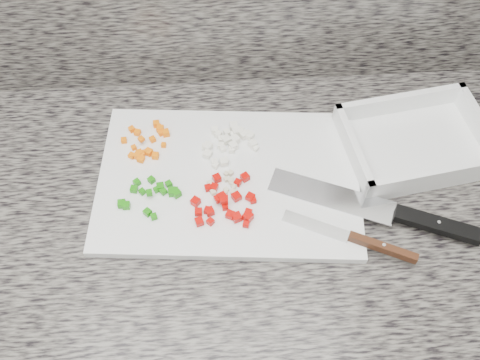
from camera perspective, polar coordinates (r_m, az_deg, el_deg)
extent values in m
cube|color=beige|center=(1.40, -5.35, -12.19)|extent=(3.92, 0.62, 0.86)
cube|color=#635F57|center=(1.00, -7.36, -2.81)|extent=(3.96, 0.64, 0.04)
cube|color=white|center=(0.99, -1.23, 0.02)|extent=(0.50, 0.36, 0.02)
cube|color=orange|center=(1.01, -9.01, 2.58)|extent=(0.01, 0.01, 0.01)
cube|color=orange|center=(1.03, -8.15, 3.71)|extent=(0.01, 0.01, 0.01)
cube|color=orange|center=(1.05, -10.89, 5.00)|extent=(0.01, 0.01, 0.01)
cube|color=orange|center=(1.02, -10.67, 2.91)|extent=(0.01, 0.01, 0.01)
cube|color=orange|center=(1.04, -7.91, 5.00)|extent=(0.01, 0.01, 0.01)
cube|color=orange|center=(1.05, -8.51, 5.43)|extent=(0.01, 0.01, 0.01)
cube|color=orange|center=(1.03, -11.26, 3.42)|extent=(0.01, 0.01, 0.01)
cube|color=orange|center=(1.02, -11.48, 2.58)|extent=(0.01, 0.01, 0.01)
cube|color=orange|center=(1.02, -10.38, 2.90)|extent=(0.01, 0.01, 0.01)
cube|color=orange|center=(1.02, -10.50, 2.68)|extent=(0.02, 0.02, 0.01)
cube|color=orange|center=(1.04, -9.31, 4.31)|extent=(0.01, 0.01, 0.01)
cube|color=orange|center=(1.03, -10.48, 4.31)|extent=(0.01, 0.01, 0.01)
cube|color=orange|center=(1.06, -8.92, 5.93)|extent=(0.01, 0.01, 0.01)
cube|color=orange|center=(1.02, -9.71, 2.96)|extent=(0.02, 0.02, 0.01)
cube|color=orange|center=(1.06, -11.47, 5.33)|extent=(0.01, 0.01, 0.01)
cube|color=orange|center=(1.02, -10.87, 2.56)|extent=(0.01, 0.01, 0.01)
cube|color=orange|center=(1.02, -9.94, 2.99)|extent=(0.01, 0.01, 0.01)
cube|color=orange|center=(1.05, -12.28, 4.16)|extent=(0.01, 0.01, 0.01)
cube|color=orange|center=(1.06, -8.73, 5.76)|extent=(0.01, 0.01, 0.01)
cube|color=orange|center=(1.01, -10.53, 2.21)|extent=(0.02, 0.02, 0.01)
cube|color=orange|center=(1.05, -8.43, 5.02)|extent=(0.01, 0.01, 0.01)
cube|color=white|center=(1.04, -0.07, 5.21)|extent=(0.02, 0.02, 0.01)
cube|color=white|center=(1.02, -3.41, 3.66)|extent=(0.02, 0.02, 0.01)
cube|color=white|center=(1.01, -0.90, 3.23)|extent=(0.01, 0.01, 0.01)
cube|color=white|center=(1.02, -3.75, 3.57)|extent=(0.01, 0.01, 0.01)
cube|color=white|center=(1.03, -0.74, 4.91)|extent=(0.01, 0.01, 0.01)
cube|color=white|center=(1.03, 0.40, 4.85)|extent=(0.02, 0.02, 0.01)
cube|color=white|center=(1.04, -2.70, 5.32)|extent=(0.01, 0.01, 0.01)
cube|color=white|center=(1.03, -2.34, 4.87)|extent=(0.02, 0.02, 0.01)
cube|color=white|center=(0.99, -1.75, 1.95)|extent=(0.02, 0.02, 0.01)
cube|color=white|center=(0.99, -2.66, 1.57)|extent=(0.01, 0.01, 0.01)
cube|color=white|center=(1.02, -2.05, 3.69)|extent=(0.01, 0.01, 0.01)
cube|color=white|center=(1.03, 1.03, 4.76)|extent=(0.02, 0.02, 0.01)
cube|color=white|center=(1.01, -0.73, 3.65)|extent=(0.02, 0.02, 0.01)
cube|color=white|center=(1.02, -0.55, 4.32)|extent=(0.02, 0.02, 0.01)
cube|color=white|center=(1.04, -1.40, 5.09)|extent=(0.02, 0.02, 0.01)
cube|color=white|center=(1.01, -1.84, 3.36)|extent=(0.01, 0.01, 0.01)
cube|color=white|center=(1.03, -2.02, 4.39)|extent=(0.01, 0.01, 0.01)
cube|color=white|center=(1.02, 1.38, 3.83)|extent=(0.02, 0.02, 0.01)
cube|color=white|center=(1.00, -1.61, 2.08)|extent=(0.01, 0.01, 0.01)
cube|color=white|center=(1.03, -0.38, 5.21)|extent=(0.02, 0.02, 0.01)
cube|color=white|center=(1.01, 1.68, 3.42)|extent=(0.01, 0.01, 0.01)
cube|color=white|center=(1.02, -1.50, 4.32)|extent=(0.02, 0.02, 0.01)
cube|color=white|center=(1.00, -3.48, 2.77)|extent=(0.02, 0.02, 0.01)
cube|color=white|center=(0.99, -2.72, 1.89)|extent=(0.01, 0.01, 0.01)
cube|color=white|center=(1.03, 0.84, 4.98)|extent=(0.01, 0.01, 0.01)
cube|color=white|center=(1.01, -3.49, 3.59)|extent=(0.02, 0.02, 0.01)
cube|color=white|center=(1.04, -0.67, 5.77)|extent=(0.02, 0.02, 0.01)
cube|color=#1A7D0B|center=(0.94, -9.17, -3.87)|extent=(0.01, 0.01, 0.01)
cube|color=#1A7D0B|center=(0.96, -12.02, -2.67)|extent=(0.01, 0.01, 0.01)
cube|color=#1A7D0B|center=(0.97, -8.18, -1.21)|extent=(0.02, 0.02, 0.01)
cube|color=#1A7D0B|center=(0.98, -9.43, 0.00)|extent=(0.02, 0.02, 0.01)
cube|color=#1A7D0B|center=(0.99, -10.94, -0.25)|extent=(0.02, 0.02, 0.01)
cube|color=#1A7D0B|center=(0.98, -11.24, -0.96)|extent=(0.01, 0.01, 0.01)
cube|color=#1A7D0B|center=(0.97, -8.89, -1.02)|extent=(0.01, 0.01, 0.01)
cube|color=#1A7D0B|center=(0.96, -6.78, -1.41)|extent=(0.02, 0.02, 0.01)
cube|color=#1A7D0B|center=(0.97, -6.98, -1.13)|extent=(0.01, 0.01, 0.01)
cube|color=#1A7D0B|center=(0.97, -8.49, -0.68)|extent=(0.01, 0.01, 0.01)
cube|color=#1A7D0B|center=(0.98, -7.61, -0.42)|extent=(0.01, 0.01, 0.01)
cube|color=#1A7D0B|center=(0.97, -10.40, -1.23)|extent=(0.01, 0.01, 0.01)
cube|color=#1A7D0B|center=(0.97, -12.50, -2.49)|extent=(0.01, 0.01, 0.01)
cube|color=#1A7D0B|center=(0.95, -9.84, -3.41)|extent=(0.02, 0.02, 0.01)
cube|color=#1A7D0B|center=(0.96, -9.65, -1.34)|extent=(0.01, 0.01, 0.01)
cube|color=#1A7D0B|center=(0.96, -7.24, -1.27)|extent=(0.02, 0.02, 0.01)
cube|color=#BD0702|center=(0.95, -4.76, -2.32)|extent=(0.02, 0.02, 0.01)
cube|color=#BD0702|center=(0.93, -4.37, -4.45)|extent=(0.02, 0.02, 0.01)
cube|color=#BD0702|center=(0.95, -0.38, -1.78)|extent=(0.02, 0.02, 0.01)
cube|color=#BD0702|center=(0.94, -1.71, -2.12)|extent=(0.01, 0.01, 0.01)
cube|color=#BD0702|center=(0.94, -3.25, -3.37)|extent=(0.02, 0.02, 0.01)
cube|color=#BD0702|center=(0.94, -1.61, -2.90)|extent=(0.01, 0.01, 0.01)
cube|color=#BD0702|center=(0.93, -3.17, -4.46)|extent=(0.02, 0.02, 0.01)
cube|color=#BD0702|center=(0.94, -2.36, -2.02)|extent=(0.02, 0.02, 0.01)
cube|color=#BD0702|center=(0.97, 0.54, 0.30)|extent=(0.02, 0.02, 0.01)
cube|color=#BD0702|center=(0.93, 0.89, -3.50)|extent=(0.02, 0.02, 0.01)
cube|color=#BD0702|center=(0.95, 1.39, -2.16)|extent=(0.01, 0.01, 0.01)
cube|color=#BD0702|center=(0.93, 0.85, -3.95)|extent=(0.02, 0.02, 0.01)
cube|color=#BD0702|center=(0.94, -3.44, -3.26)|extent=(0.01, 0.01, 0.01)
cube|color=#BD0702|center=(0.97, -0.25, -0.28)|extent=(0.02, 0.02, 0.01)
cube|color=#BD0702|center=(0.95, 1.10, -1.82)|extent=(0.02, 0.02, 0.01)
cube|color=#BD0702|center=(0.94, -1.93, -1.81)|extent=(0.02, 0.02, 0.01)
cube|color=#BD0702|center=(0.94, -4.45, -3.42)|extent=(0.01, 0.01, 0.01)
cube|color=#BD0702|center=(0.93, -0.35, -4.00)|extent=(0.02, 0.02, 0.01)
cube|color=#BD0702|center=(0.96, -3.43, -0.84)|extent=(0.01, 0.01, 0.01)
cube|color=#BD0702|center=(0.96, -2.77, -0.77)|extent=(0.02, 0.02, 0.01)
cube|color=#BD0702|center=(0.93, -1.05, -3.72)|extent=(0.02, 0.02, 0.01)
cube|color=#BD0702|center=(0.92, 0.65, -4.74)|extent=(0.01, 0.01, 0.01)
cube|color=#BD0702|center=(0.97, -2.48, 0.19)|extent=(0.02, 0.02, 0.01)
cube|color=beige|center=(0.96, -0.69, -1.30)|extent=(0.01, 0.01, 0.01)
cube|color=beige|center=(0.96, -2.88, -1.31)|extent=(0.01, 0.01, 0.01)
cube|color=beige|center=(0.97, -0.55, -0.33)|extent=(0.01, 0.01, 0.01)
cube|color=beige|center=(0.97, -0.95, -0.05)|extent=(0.01, 0.01, 0.01)
cube|color=beige|center=(0.98, -1.47, 0.69)|extent=(0.01, 0.01, 0.01)
cube|color=beige|center=(0.97, -0.92, -0.30)|extent=(0.01, 0.01, 0.01)
cube|color=beige|center=(0.98, -1.02, 0.74)|extent=(0.01, 0.01, 0.01)
cube|color=beige|center=(0.97, -0.37, -0.43)|extent=(0.01, 0.01, 0.01)
cube|color=beige|center=(0.97, -2.31, 0.14)|extent=(0.01, 0.01, 0.01)
cube|color=beige|center=(0.96, -1.53, -1.26)|extent=(0.01, 0.01, 0.01)
cube|color=beige|center=(0.97, -1.45, 0.09)|extent=(0.01, 0.01, 0.01)
cube|color=beige|center=(0.97, -3.24, -0.38)|extent=(0.01, 0.01, 0.01)
cube|color=beige|center=(0.96, -0.71, -0.76)|extent=(0.01, 0.01, 0.01)
cube|color=beige|center=(0.96, -1.51, -1.04)|extent=(0.01, 0.01, 0.01)
cube|color=silver|center=(0.97, 9.72, -1.72)|extent=(0.23, 0.13, 0.00)
cube|color=black|center=(0.98, 20.31, -4.50)|extent=(0.15, 0.08, 0.02)
cylinder|color=silver|center=(0.97, 20.46, -4.24)|extent=(0.01, 0.01, 0.00)
cube|color=silver|center=(0.94, 8.06, -4.90)|extent=(0.12, 0.07, 0.00)
cube|color=#442011|center=(0.93, 14.98, -6.96)|extent=(0.11, 0.06, 0.02)
cylinder|color=silver|center=(0.92, 15.10, -6.71)|extent=(0.01, 0.01, 0.00)
cube|color=white|center=(1.09, 17.98, 3.37)|extent=(0.30, 0.23, 0.01)
cube|color=white|center=(1.11, 16.61, 7.90)|extent=(0.27, 0.05, 0.04)
cube|color=white|center=(1.02, 20.28, 0.31)|extent=(0.27, 0.05, 0.04)
cube|color=white|center=(1.13, 24.20, 5.22)|extent=(0.04, 0.19, 0.04)
cube|color=white|center=(1.02, 11.93, 3.16)|extent=(0.04, 0.19, 0.04)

